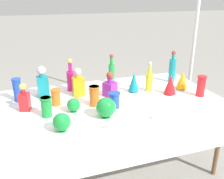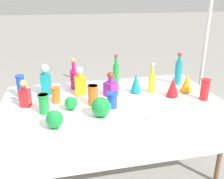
{
  "view_description": "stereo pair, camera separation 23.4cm",
  "coord_description": "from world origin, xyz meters",
  "px_view_note": "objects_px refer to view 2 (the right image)",
  "views": [
    {
      "loc": [
        -0.71,
        -2.07,
        1.71
      ],
      "look_at": [
        0.0,
        0.0,
        0.86
      ],
      "focal_mm": 40.0,
      "sensor_mm": 36.0,
      "label": 1
    },
    {
      "loc": [
        -0.48,
        -2.13,
        1.71
      ],
      "look_at": [
        0.0,
        0.0,
        0.86
      ],
      "focal_mm": 40.0,
      "sensor_mm": 36.0,
      "label": 2
    }
  ],
  "objects_px": {
    "tall_bottle_2": "(74,77)",
    "slender_vase_5": "(44,103)",
    "square_decanter_0": "(25,95)",
    "square_decanter_2": "(111,86)",
    "slender_vase_1": "(21,86)",
    "fluted_vase_0": "(136,83)",
    "tall_bottle_1": "(178,71)",
    "slender_vase_3": "(93,95)",
    "tall_bottle_3": "(152,82)",
    "cardboard_box_behind_right": "(78,113)",
    "round_bowl_0": "(55,119)",
    "square_decanter_3": "(80,82)",
    "fluted_vase_2": "(187,83)",
    "round_bowl_2": "(101,107)",
    "fluted_vase_1": "(173,87)",
    "slender_vase_2": "(112,99)",
    "cardboard_box_behind_left": "(56,114)",
    "slender_vase_4": "(205,89)",
    "square_decanter_1": "(46,80)",
    "slender_vase_0": "(56,94)",
    "round_bowl_1": "(71,103)",
    "tall_bottle_0": "(116,72)",
    "canopy_pole": "(205,50)"
  },
  "relations": [
    {
      "from": "square_decanter_0",
      "to": "square_decanter_1",
      "type": "bearing_deg",
      "value": 56.47
    },
    {
      "from": "tall_bottle_2",
      "to": "square_decanter_3",
      "type": "distance_m",
      "value": 0.16
    },
    {
      "from": "fluted_vase_2",
      "to": "round_bowl_2",
      "type": "height_order",
      "value": "fluted_vase_2"
    },
    {
      "from": "square_decanter_3",
      "to": "round_bowl_2",
      "type": "distance_m",
      "value": 0.55
    },
    {
      "from": "tall_bottle_1",
      "to": "fluted_vase_1",
      "type": "distance_m",
      "value": 0.39
    },
    {
      "from": "slender_vase_5",
      "to": "round_bowl_2",
      "type": "relative_size",
      "value": 0.99
    },
    {
      "from": "square_decanter_0",
      "to": "canopy_pole",
      "type": "xyz_separation_m",
      "value": [
        2.13,
        0.63,
        0.17
      ]
    },
    {
      "from": "cardboard_box_behind_left",
      "to": "canopy_pole",
      "type": "relative_size",
      "value": 0.22
    },
    {
      "from": "tall_bottle_2",
      "to": "slender_vase_3",
      "type": "bearing_deg",
      "value": -73.98
    },
    {
      "from": "slender_vase_2",
      "to": "square_decanter_2",
      "type": "bearing_deg",
      "value": 80.17
    },
    {
      "from": "fluted_vase_0",
      "to": "cardboard_box_behind_right",
      "type": "xyz_separation_m",
      "value": [
        -0.53,
        0.85,
        -0.69
      ]
    },
    {
      "from": "tall_bottle_2",
      "to": "square_decanter_3",
      "type": "height_order",
      "value": "tall_bottle_2"
    },
    {
      "from": "fluted_vase_1",
      "to": "round_bowl_2",
      "type": "bearing_deg",
      "value": -160.4
    },
    {
      "from": "square_decanter_0",
      "to": "square_decanter_2",
      "type": "distance_m",
      "value": 0.79
    },
    {
      "from": "square_decanter_3",
      "to": "slender_vase_2",
      "type": "bearing_deg",
      "value": -58.05
    },
    {
      "from": "slender_vase_2",
      "to": "round_bowl_1",
      "type": "bearing_deg",
      "value": 175.46
    },
    {
      "from": "tall_bottle_3",
      "to": "fluted_vase_0",
      "type": "relative_size",
      "value": 1.53
    },
    {
      "from": "slender_vase_3",
      "to": "slender_vase_4",
      "type": "height_order",
      "value": "slender_vase_4"
    },
    {
      "from": "slender_vase_1",
      "to": "fluted_vase_0",
      "type": "relative_size",
      "value": 1.09
    },
    {
      "from": "tall_bottle_1",
      "to": "cardboard_box_behind_right",
      "type": "height_order",
      "value": "tall_bottle_1"
    },
    {
      "from": "round_bowl_0",
      "to": "square_decanter_3",
      "type": "bearing_deg",
      "value": 68.29
    },
    {
      "from": "tall_bottle_3",
      "to": "slender_vase_4",
      "type": "xyz_separation_m",
      "value": [
        0.42,
        -0.29,
        -0.01
      ]
    },
    {
      "from": "tall_bottle_2",
      "to": "slender_vase_5",
      "type": "xyz_separation_m",
      "value": [
        -0.3,
        -0.53,
        -0.04
      ]
    },
    {
      "from": "slender_vase_5",
      "to": "round_bowl_1",
      "type": "xyz_separation_m",
      "value": [
        0.22,
        0.01,
        -0.03
      ]
    },
    {
      "from": "tall_bottle_3",
      "to": "cardboard_box_behind_right",
      "type": "bearing_deg",
      "value": 128.2
    },
    {
      "from": "fluted_vase_2",
      "to": "tall_bottle_2",
      "type": "bearing_deg",
      "value": 162.78
    },
    {
      "from": "square_decanter_3",
      "to": "fluted_vase_2",
      "type": "xyz_separation_m",
      "value": [
        1.06,
        -0.19,
        -0.02
      ]
    },
    {
      "from": "slender_vase_1",
      "to": "square_decanter_1",
      "type": "bearing_deg",
      "value": 8.71
    },
    {
      "from": "slender_vase_0",
      "to": "slender_vase_3",
      "type": "relative_size",
      "value": 0.82
    },
    {
      "from": "tall_bottle_1",
      "to": "slender_vase_3",
      "type": "relative_size",
      "value": 1.94
    },
    {
      "from": "slender_vase_4",
      "to": "square_decanter_2",
      "type": "bearing_deg",
      "value": 161.32
    },
    {
      "from": "slender_vase_0",
      "to": "slender_vase_2",
      "type": "distance_m",
      "value": 0.53
    },
    {
      "from": "square_decanter_2",
      "to": "slender_vase_5",
      "type": "height_order",
      "value": "square_decanter_2"
    },
    {
      "from": "square_decanter_1",
      "to": "slender_vase_4",
      "type": "bearing_deg",
      "value": -18.32
    },
    {
      "from": "tall_bottle_3",
      "to": "round_bowl_1",
      "type": "xyz_separation_m",
      "value": [
        -0.83,
        -0.23,
        -0.05
      ]
    },
    {
      "from": "slender_vase_3",
      "to": "slender_vase_5",
      "type": "distance_m",
      "value": 0.43
    },
    {
      "from": "slender_vase_1",
      "to": "fluted_vase_1",
      "type": "distance_m",
      "value": 1.46
    },
    {
      "from": "tall_bottle_3",
      "to": "canopy_pole",
      "type": "height_order",
      "value": "canopy_pole"
    },
    {
      "from": "round_bowl_1",
      "to": "tall_bottle_0",
      "type": "bearing_deg",
      "value": 47.25
    },
    {
      "from": "slender_vase_2",
      "to": "cardboard_box_behind_left",
      "type": "distance_m",
      "value": 1.42
    },
    {
      "from": "square_decanter_1",
      "to": "cardboard_box_behind_right",
      "type": "distance_m",
      "value": 1.05
    },
    {
      "from": "square_decanter_0",
      "to": "slender_vase_5",
      "type": "xyz_separation_m",
      "value": [
        0.17,
        -0.18,
        -0.01
      ]
    },
    {
      "from": "slender_vase_4",
      "to": "tall_bottle_2",
      "type": "bearing_deg",
      "value": 154.22
    },
    {
      "from": "tall_bottle_1",
      "to": "slender_vase_3",
      "type": "height_order",
      "value": "tall_bottle_1"
    },
    {
      "from": "square_decanter_2",
      "to": "square_decanter_3",
      "type": "distance_m",
      "value": 0.31
    },
    {
      "from": "square_decanter_0",
      "to": "slender_vase_2",
      "type": "height_order",
      "value": "square_decanter_0"
    },
    {
      "from": "cardboard_box_behind_right",
      "to": "tall_bottle_3",
      "type": "bearing_deg",
      "value": -51.8
    },
    {
      "from": "tall_bottle_2",
      "to": "fluted_vase_1",
      "type": "xyz_separation_m",
      "value": [
        0.91,
        -0.43,
        -0.02
      ]
    },
    {
      "from": "fluted_vase_0",
      "to": "fluted_vase_2",
      "type": "distance_m",
      "value": 0.52
    },
    {
      "from": "slender_vase_2",
      "to": "tall_bottle_3",
      "type": "bearing_deg",
      "value": 29.26
    }
  ]
}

